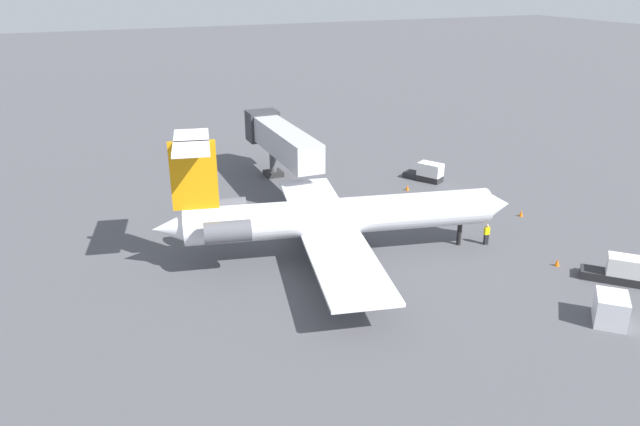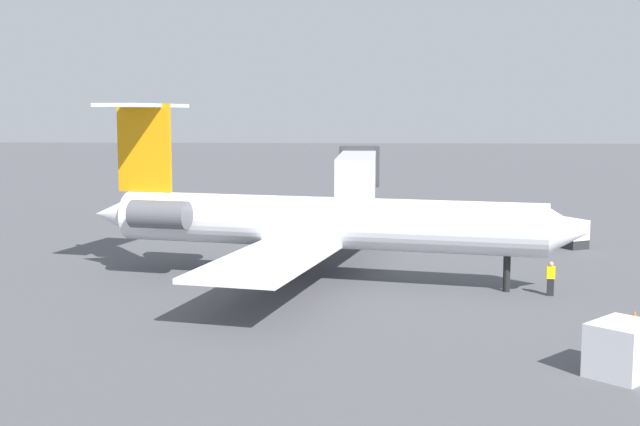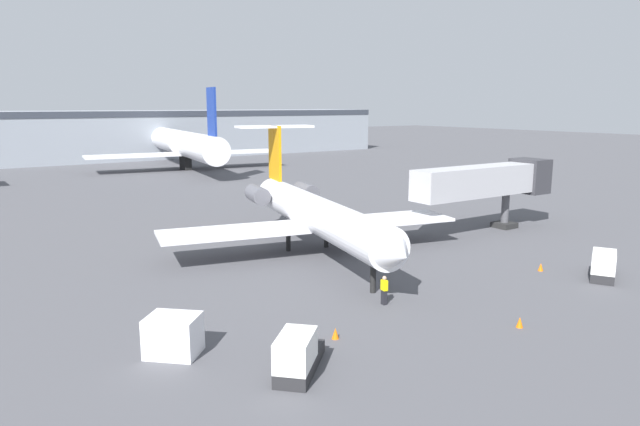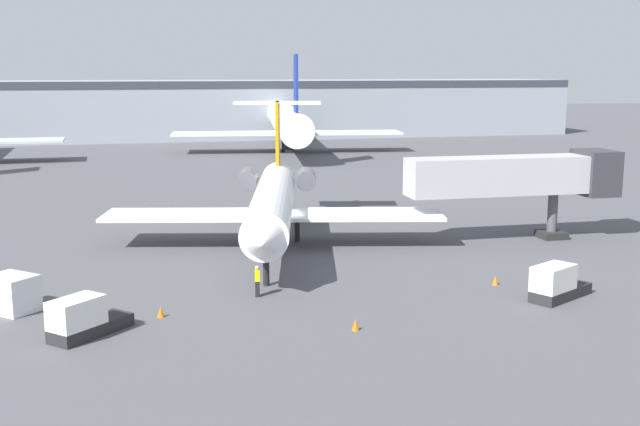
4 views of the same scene
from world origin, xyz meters
TOP-DOWN VIEW (x-y plane):
  - ground_plane at (0.00, 0.00)m, footprint 400.00×400.00m
  - regional_jet at (-0.63, 0.07)m, footprint 23.50×26.93m
  - jet_bridge at (16.96, -2.32)m, footprint 15.27×3.23m
  - ground_crew_marshaller at (-3.70, -12.02)m, footprint 0.31×0.43m
  - baggage_tug_lead at (-12.35, -16.57)m, footprint 3.83×3.80m
  - baggage_tug_trailing at (11.43, -16.29)m, footprint 4.18×3.16m
  - cargo_container_uld at (-16.01, -11.74)m, footprint 2.93×2.91m
  - traffic_cone_near at (-0.17, -18.56)m, footprint 0.36×0.36m
  - traffic_cone_mid at (-8.85, -14.43)m, footprint 0.36×0.36m
  - traffic_cone_far at (9.63, -12.91)m, footprint 0.36×0.36m
  - terminal_building at (0.00, 89.22)m, footprint 138.24×18.57m
  - parked_airliner_west_mid at (12.37, 60.30)m, footprint 33.63×39.66m

SIDE VIEW (x-z plane):
  - ground_plane at x=0.00m, z-range -0.10..0.00m
  - traffic_cone_near at x=-0.17m, z-range 0.00..0.55m
  - traffic_cone_mid at x=-8.85m, z-range 0.00..0.55m
  - traffic_cone_far at x=9.63m, z-range 0.00..0.55m
  - baggage_tug_lead at x=-12.35m, z-range -0.11..1.79m
  - baggage_tug_trailing at x=11.43m, z-range -0.11..1.79m
  - ground_crew_marshaller at x=-3.70m, z-range 0.01..1.70m
  - cargo_container_uld at x=-16.01m, z-range 0.00..1.84m
  - regional_jet at x=-0.63m, z-range -1.49..7.93m
  - parked_airliner_west_mid at x=12.37m, z-range -2.40..11.34m
  - jet_bridge at x=16.96m, z-range 1.42..7.66m
  - terminal_building at x=0.00m, z-range 0.02..10.03m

